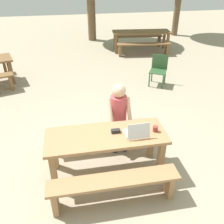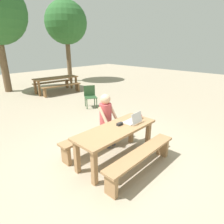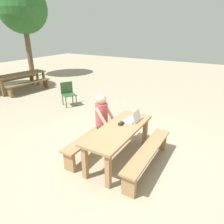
{
  "view_description": "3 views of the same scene",
  "coord_description": "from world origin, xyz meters",
  "views": [
    {
      "loc": [
        -0.47,
        -3.03,
        2.99
      ],
      "look_at": [
        0.14,
        0.25,
        0.99
      ],
      "focal_mm": 39.77,
      "sensor_mm": 36.0,
      "label": 1
    },
    {
      "loc": [
        -2.59,
        -2.33,
        2.34
      ],
      "look_at": [
        0.14,
        0.25,
        0.99
      ],
      "focal_mm": 30.16,
      "sensor_mm": 36.0,
      "label": 2
    },
    {
      "loc": [
        -3.21,
        -1.73,
        2.58
      ],
      "look_at": [
        0.14,
        0.25,
        0.99
      ],
      "focal_mm": 32.41,
      "sensor_mm": 36.0,
      "label": 3
    }
  ],
  "objects": [
    {
      "name": "person_seated",
      "position": [
        0.33,
        0.6,
        0.75
      ],
      "size": [
        0.4,
        0.4,
        1.27
      ],
      "color": "#333847",
      "rests_on": "ground"
    },
    {
      "name": "picnic_table_rear",
      "position": [
        2.4,
        6.34,
        0.65
      ],
      "size": [
        2.26,
        0.93,
        0.76
      ],
      "rotation": [
        0.0,
        0.0,
        -0.1
      ],
      "color": "brown",
      "rests_on": "ground"
    },
    {
      "name": "tree_right",
      "position": [
        4.72,
        8.49,
        3.58
      ],
      "size": [
        2.57,
        2.57,
        4.9
      ],
      "color": "brown",
      "rests_on": "ground"
    },
    {
      "name": "coffee_mug",
      "position": [
        0.77,
        -0.04,
        0.78
      ],
      "size": [
        0.08,
        0.08,
        0.09
      ],
      "color": "#99332D",
      "rests_on": "picnic_table_front"
    },
    {
      "name": "small_pouch",
      "position": [
        0.16,
        0.04,
        0.76
      ],
      "size": [
        0.14,
        0.07,
        0.05
      ],
      "color": "black",
      "rests_on": "picnic_table_front"
    },
    {
      "name": "bench_rear_north",
      "position": [
        2.46,
        6.92,
        0.35
      ],
      "size": [
        2.0,
        0.49,
        0.46
      ],
      "rotation": [
        0.0,
        0.0,
        -0.1
      ],
      "color": "brown",
      "rests_on": "ground"
    },
    {
      "name": "bench_rear_south",
      "position": [
        2.35,
        5.75,
        0.35
      ],
      "size": [
        2.0,
        0.49,
        0.46
      ],
      "rotation": [
        0.0,
        0.0,
        -0.1
      ],
      "color": "brown",
      "rests_on": "ground"
    },
    {
      "name": "laptop",
      "position": [
        0.46,
        -0.08,
        0.8
      ],
      "size": [
        0.35,
        0.3,
        0.25
      ],
      "rotation": [
        0.0,
        0.0,
        3.17
      ],
      "color": "silver",
      "rests_on": "picnic_table_front"
    },
    {
      "name": "bench_far",
      "position": [
        0.0,
        0.64,
        0.34
      ],
      "size": [
        1.85,
        0.3,
        0.45
      ],
      "color": "#9E754C",
      "rests_on": "ground"
    },
    {
      "name": "picnic_table_front",
      "position": [
        0.0,
        0.0,
        0.62
      ],
      "size": [
        1.86,
        0.69,
        0.74
      ],
      "color": "#9E754C",
      "rests_on": "ground"
    },
    {
      "name": "ground_plane",
      "position": [
        0.0,
        0.0,
        0.0
      ],
      "size": [
        30.0,
        30.0,
        0.0
      ],
      "primitive_type": "plane",
      "color": "tan"
    },
    {
      "name": "plastic_chair",
      "position": [
        2.01,
        3.2,
        0.44
      ],
      "size": [
        0.6,
        0.6,
        0.83
      ],
      "rotation": [
        0.0,
        0.0,
        5.78
      ],
      "color": "#335933",
      "rests_on": "ground"
    },
    {
      "name": "bench_near",
      "position": [
        0.0,
        -0.64,
        0.34
      ],
      "size": [
        1.85,
        0.3,
        0.45
      ],
      "color": "#9E754C",
      "rests_on": "ground"
    }
  ]
}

